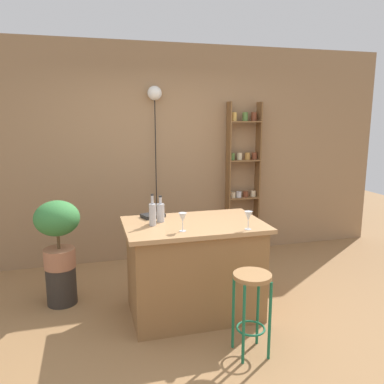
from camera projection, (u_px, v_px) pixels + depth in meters
ground at (203, 327)px, 3.51m from camera, size 12.00×12.00×0.00m
back_wall at (161, 154)px, 5.09m from camera, size 6.40×0.10×2.80m
kitchen_counter at (194, 268)px, 3.71m from camera, size 1.30×0.84×0.91m
bar_stool at (252, 296)px, 3.04m from camera, size 0.30×0.30×0.68m
spice_shelf at (243, 177)px, 5.29m from camera, size 0.45×0.17×2.08m
plant_stool at (62, 285)px, 3.93m from camera, size 0.30×0.30×0.39m
potted_plant at (58, 228)px, 3.81m from camera, size 0.44×0.40×0.69m
bottle_spirits_clear at (152, 214)px, 3.50m from camera, size 0.06×0.06×0.29m
bottle_vinegar at (161, 212)px, 3.64m from camera, size 0.07×0.07×0.25m
wine_glass_left at (248, 217)px, 3.38m from camera, size 0.07×0.07×0.16m
wine_glass_center at (183, 218)px, 3.33m from camera, size 0.07×0.07×0.16m
cookbook at (153, 216)px, 3.81m from camera, size 0.25×0.21×0.03m
pendant_globe_light at (155, 98)px, 4.82m from camera, size 0.18×0.18×2.26m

